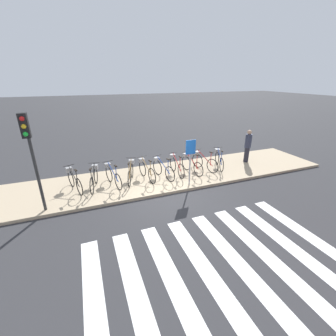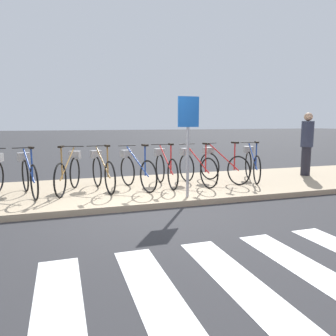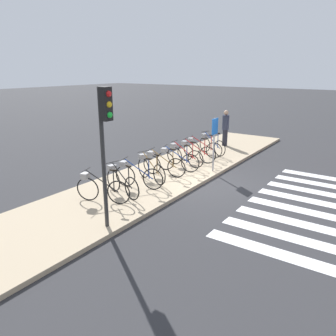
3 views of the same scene
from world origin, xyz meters
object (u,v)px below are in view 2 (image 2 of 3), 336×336
Objects in this scene: parked_bicycle_2 at (28,174)px; parked_bicycle_6 at (165,167)px; parked_bicycle_5 at (135,169)px; sign_post at (188,129)px; pedestrian at (307,142)px; parked_bicycle_4 at (102,170)px; parked_bicycle_9 at (252,163)px; parked_bicycle_3 at (69,171)px; parked_bicycle_8 at (221,164)px; parked_bicycle_7 at (195,166)px.

parked_bicycle_2 is 0.97× the size of parked_bicycle_6.
sign_post is at bearing -55.80° from parked_bicycle_5.
parked_bicycle_5 is 0.93× the size of pedestrian.
parked_bicycle_2 is at bearing 158.34° from sign_post.
pedestrian is 0.88× the size of sign_post.
parked_bicycle_4 is 1.51m from parked_bicycle_6.
parked_bicycle_9 is at bearing -174.31° from pedestrian.
parked_bicycle_9 is (5.46, 0.10, 0.00)m from parked_bicycle_2.
parked_bicycle_5 is at bearing -177.64° from parked_bicycle_9.
parked_bicycle_3 and parked_bicycle_6 have the same top height.
parked_bicycle_2 is 1.00× the size of parked_bicycle_5.
parked_bicycle_9 is 0.80× the size of sign_post.
parked_bicycle_8 is at bearing 0.68° from parked_bicycle_3.
parked_bicycle_3 is at bearing 178.72° from parked_bicycle_7.
parked_bicycle_6 is 1.51m from parked_bicycle_8.
parked_bicycle_3 is 2.98m from parked_bicycle_7.
parked_bicycle_3 is at bearing 175.57° from parked_bicycle_5.
pedestrian reaches higher than parked_bicycle_3.
parked_bicycle_7 is (2.27, -0.06, 0.00)m from parked_bicycle_4.
parked_bicycle_7 is 0.77m from parked_bicycle_8.
parked_bicycle_4 is at bearing -178.99° from parked_bicycle_8.
parked_bicycle_4 is at bearing 172.13° from parked_bicycle_5.
parked_bicycle_6 is at bearing 173.06° from parked_bicycle_7.
parked_bicycle_3 is 0.80× the size of sign_post.
parked_bicycle_5 is at bearing -4.43° from parked_bicycle_3.
parked_bicycle_4 is at bearing -179.61° from parked_bicycle_9.
parked_bicycle_8 is 0.80× the size of sign_post.
pedestrian reaches higher than parked_bicycle_5.
parked_bicycle_2 and parked_bicycle_6 have the same top height.
sign_post is at bearing -30.01° from parked_bicycle_3.
parked_bicycle_2 and parked_bicycle_4 have the same top height.
parked_bicycle_3 is 1.00× the size of parked_bicycle_9.
pedestrian reaches higher than parked_bicycle_6.
parked_bicycle_3 is 0.96× the size of parked_bicycle_4.
parked_bicycle_4 is at bearing 140.22° from sign_post.
parked_bicycle_8 is 0.90m from parked_bicycle_9.
parked_bicycle_3 is 2.80m from sign_post.
parked_bicycle_6 is 2.41m from parked_bicycle_9.
parked_bicycle_6 is at bearing -177.58° from pedestrian.
parked_bicycle_4 is 0.99× the size of parked_bicycle_6.
parked_bicycle_2 is at bearing -177.17° from parked_bicycle_4.
pedestrian is at bearing 3.33° from parked_bicycle_8.
parked_bicycle_2 is 3.05m from parked_bicycle_6.
parked_bicycle_2 is at bearing -177.72° from pedestrian.
parked_bicycle_9 is (0.90, -0.03, 0.00)m from parked_bicycle_8.
sign_post reaches higher than parked_bicycle_2.
parked_bicycle_4 is (0.71, -0.01, 0.00)m from parked_bicycle_3.
sign_post reaches higher than parked_bicycle_8.
pedestrian is (3.57, 0.27, 0.49)m from parked_bicycle_7.
parked_bicycle_5 and parked_bicycle_7 have the same top height.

